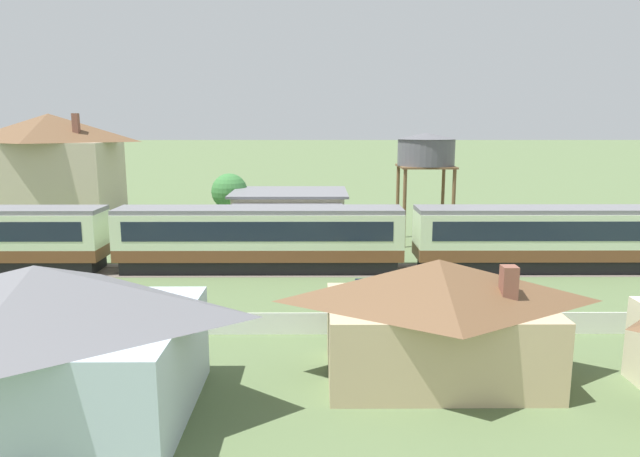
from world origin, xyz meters
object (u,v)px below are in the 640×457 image
Objects in this scene: passenger_train at (413,236)px; parked_car_yellow at (377,294)px; station_building at (290,216)px; station_house_brown_roof at (52,167)px; cottage_brown_roof at (437,317)px; cottage_grey_roof at (41,340)px; water_tower at (426,152)px; yard_tree_0 at (229,192)px.

passenger_train is 8.30m from parked_car_yellow.
station_house_brown_roof is (-23.76, 9.57, 3.35)m from station_building.
station_house_brown_roof is 46.89m from cottage_brown_roof.
station_building is 0.91× the size of cottage_grey_roof.
water_tower reaches higher than cottage_grey_roof.
water_tower is (11.12, -0.25, 5.35)m from station_building.
cottage_brown_roof is (13.75, 3.07, -0.29)m from cottage_grey_roof.
cottage_grey_roof is 14.09m from cottage_brown_roof.
parked_car_yellow is at bearing -71.76° from station_building.
cottage_brown_roof reaches higher than passenger_train.
cottage_brown_roof is at bearing -49.07° from station_house_brown_roof.
station_building is at bearing 104.97° from cottage_brown_roof.
passenger_train is at bearing -41.15° from yard_tree_0.
cottage_grey_roof is at bearing -128.59° from passenger_train.
station_house_brown_roof is 1.41× the size of water_tower.
water_tower reaches higher than station_building.
yard_tree_0 reaches higher than parked_car_yellow.
station_house_brown_roof is at bearing 113.75° from cottage_grey_roof.
parked_car_yellow is 0.79× the size of yard_tree_0.
cottage_grey_roof is 17.38m from parked_car_yellow.
cottage_brown_roof is (6.89, -25.78, 0.28)m from station_building.
passenger_train reaches higher than station_building.
cottage_grey_roof is 1.90× the size of yard_tree_0.
yard_tree_0 is (-16.51, 3.17, -3.63)m from water_tower.
parked_car_yellow is at bearing -42.04° from station_house_brown_roof.
water_tower is (2.44, 9.13, 5.14)m from passenger_train.
yard_tree_0 is (-12.29, 28.70, 1.43)m from cottage_brown_roof.
station_house_brown_roof is 39.78m from parked_car_yellow.
station_building reaches higher than parked_car_yellow.
station_house_brown_roof is at bearing 160.10° from yard_tree_0.
station_house_brown_roof is (-32.44, 18.95, 3.14)m from passenger_train.
station_house_brown_roof is 36.29m from water_tower.
station_building is at bearing 132.79° from passenger_train.
water_tower is at bearing 57.85° from cottage_grey_roof.
station_house_brown_roof reaches higher than station_building.
cottage_brown_roof is 1.64× the size of yard_tree_0.
passenger_train is at bearing -47.21° from station_building.
passenger_train is at bearing 51.41° from cottage_grey_roof.
parked_car_yellow is (-1.34, 8.91, -1.82)m from cottage_brown_roof.
station_house_brown_roof reaches higher than yard_tree_0.
cottage_grey_roof is at bearing -103.37° from station_building.
cottage_brown_roof is at bearing -66.82° from yard_tree_0.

